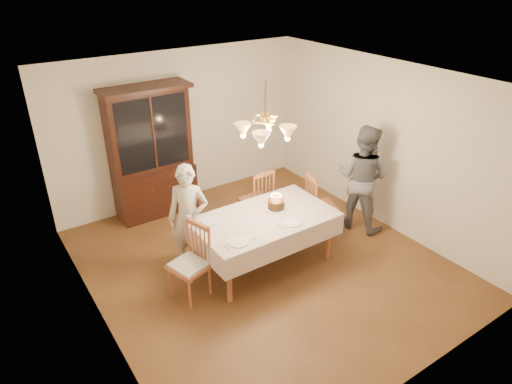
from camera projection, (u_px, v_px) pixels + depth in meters
ground at (264, 263)px, 6.50m from camera, size 5.00×5.00×0.00m
room_shell at (265, 161)px, 5.78m from camera, size 5.00×5.00×5.00m
dining_table at (264, 222)px, 6.19m from camera, size 1.90×1.10×0.76m
china_hutch at (152, 155)px, 7.36m from camera, size 1.38×0.54×2.16m
chair_far_side at (257, 201)px, 7.22m from camera, size 0.46×0.44×1.00m
chair_left_end at (189, 266)px, 5.68m from camera, size 0.52×0.54×1.00m
chair_right_end at (321, 207)px, 7.04m from camera, size 0.53×0.55×1.00m
elderly_woman at (189, 218)px, 6.12m from camera, size 0.66×0.63×1.52m
adult_in_grey at (362, 178)px, 7.03m from camera, size 0.89×1.00×1.70m
birthday_cake at (276, 205)px, 6.32m from camera, size 0.30×0.30×0.22m
place_setting_near_left at (239, 241)px, 5.61m from camera, size 0.42×0.27×0.02m
place_setting_near_right at (293, 222)px, 6.01m from camera, size 0.40×0.25×0.02m
place_setting_far_left at (211, 221)px, 6.05m from camera, size 0.40×0.25×0.02m
chandelier at (265, 131)px, 5.60m from camera, size 0.62×0.62×0.73m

